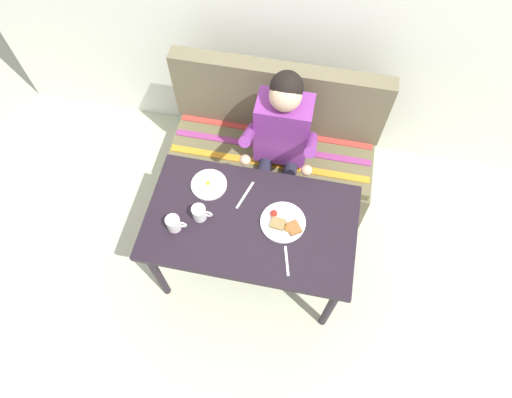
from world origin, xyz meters
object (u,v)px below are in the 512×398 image
(fork, at_px, (287,261))
(knife, at_px, (245,195))
(couch, at_px, (272,153))
(person, at_px, (281,139))
(coffee_mug, at_px, (174,223))
(coffee_mug_second, at_px, (200,213))
(plate_eggs, at_px, (209,185))
(plate_breakfast, at_px, (283,223))
(table, at_px, (251,227))

(fork, bearing_deg, knife, 116.01)
(couch, height_order, fork, couch)
(person, relative_size, coffee_mug, 10.27)
(coffee_mug, relative_size, knife, 0.59)
(person, relative_size, coffee_mug_second, 10.27)
(plate_eggs, distance_m, knife, 0.23)
(fork, bearing_deg, couch, 89.27)
(couch, distance_m, coffee_mug_second, 0.96)
(couch, relative_size, fork, 8.47)
(plate_breakfast, distance_m, coffee_mug_second, 0.47)
(couch, bearing_deg, coffee_mug_second, -109.82)
(couch, distance_m, person, 0.45)
(table, xyz_separation_m, knife, (-0.07, 0.16, 0.08))
(plate_eggs, relative_size, coffee_mug, 1.80)
(plate_breakfast, bearing_deg, coffee_mug_second, -174.06)
(knife, bearing_deg, table, -49.47)
(couch, bearing_deg, coffee_mug, -114.74)
(knife, bearing_deg, coffee_mug_second, -122.21)
(couch, bearing_deg, person, -67.54)
(table, distance_m, knife, 0.19)
(couch, distance_m, knife, 0.73)
(couch, height_order, plate_eggs, couch)
(couch, relative_size, plate_eggs, 6.77)
(person, xyz_separation_m, coffee_mug_second, (-0.36, -0.62, 0.04))
(person, relative_size, plate_breakfast, 4.72)
(coffee_mug_second, height_order, fork, coffee_mug_second)
(table, bearing_deg, plate_breakfast, 5.75)
(plate_breakfast, height_order, knife, plate_breakfast)
(person, height_order, coffee_mug, person)
(fork, relative_size, knife, 0.85)
(coffee_mug, bearing_deg, person, 55.95)
(coffee_mug, bearing_deg, coffee_mug_second, 36.83)
(plate_breakfast, height_order, plate_eggs, plate_breakfast)
(plate_breakfast, distance_m, coffee_mug, 0.61)
(plate_breakfast, xyz_separation_m, plate_eggs, (-0.47, 0.16, -0.00))
(plate_breakfast, bearing_deg, person, 100.93)
(table, relative_size, coffee_mug, 10.17)
(person, distance_m, plate_eggs, 0.55)
(fork, distance_m, knife, 0.47)
(person, relative_size, knife, 6.06)
(plate_eggs, height_order, coffee_mug_second, coffee_mug_second)
(coffee_mug, bearing_deg, plate_breakfast, 13.35)
(person, xyz_separation_m, plate_breakfast, (0.11, -0.57, 0.00))
(person, xyz_separation_m, plate_eggs, (-0.36, -0.41, -0.00))
(fork, bearing_deg, coffee_mug_second, 147.54)
(table, height_order, fork, fork)
(couch, height_order, coffee_mug_second, couch)
(couch, distance_m, plate_breakfast, 0.87)
(coffee_mug, height_order, coffee_mug_second, same)
(couch, xyz_separation_m, coffee_mug, (-0.41, -0.89, 0.45))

